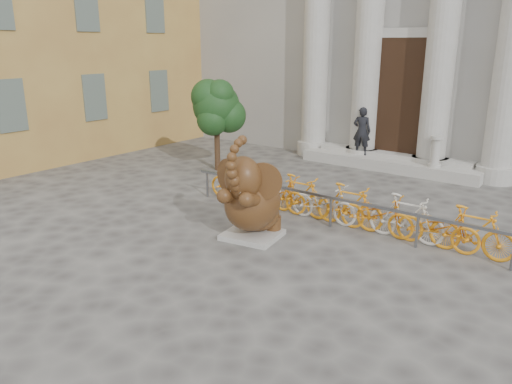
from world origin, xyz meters
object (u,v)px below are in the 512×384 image
Objects in this scene: bike_rack at (336,203)px; tree at (217,107)px; elephant_statue at (251,201)px; pedestrian at (362,131)px.

tree is (-5.54, 2.17, 1.56)m from bike_rack.
tree reaches higher than elephant_statue.
tree is at bearing 158.62° from bike_rack.
elephant_statue reaches higher than pedestrian.
bike_rack is at bearing 52.55° from elephant_statue.
tree reaches higher than bike_rack.
elephant_statue is at bearing -41.78° from tree.
tree is (-4.53, 4.05, 1.23)m from elephant_statue.
bike_rack is at bearing -21.38° from tree.
tree is at bearing 128.90° from elephant_statue.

